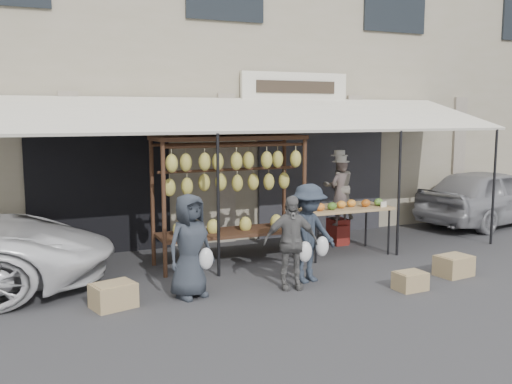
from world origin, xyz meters
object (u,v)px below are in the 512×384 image
customer_mid (291,242)px  crate_far (113,296)px  banana_rack (230,175)px  crate_near_a (410,281)px  sedan (489,196)px  customer_right (308,233)px  produce_table (344,208)px  vendor_right (339,187)px  customer_left (190,246)px  vendor_left (340,193)px  crate_near_b (454,266)px

customer_mid → crate_far: (-2.59, 0.17, -0.54)m
banana_rack → crate_near_a: size_ratio=5.81×
customer_mid → sedan: (6.56, 2.65, -0.03)m
banana_rack → customer_right: size_ratio=1.69×
produce_table → vendor_right: vendor_right is taller
vendor_right → customer_right: 2.83m
customer_mid → crate_near_a: size_ratio=3.15×
customer_mid → crate_far: bearing=-170.4°
banana_rack → customer_left: 2.04m
produce_table → sedan: size_ratio=0.43×
vendor_left → crate_near_a: (-0.59, -2.97, -0.92)m
vendor_left → crate_far: size_ratio=2.34×
crate_near_a → crate_far: bearing=167.3°
customer_left → customer_right: size_ratio=0.97×
crate_near_b → crate_far: (-5.32, 0.61, 0.00)m
crate_near_a → vendor_right: bearing=78.4°
vendor_left → vendor_right: (0.05, 0.14, 0.10)m
customer_mid → crate_near_b: (2.73, -0.45, -0.54)m
crate_near_b → crate_near_a: bearing=-163.6°
customer_left → crate_near_b: customer_left is taller
vendor_left → crate_far: 5.27m
produce_table → crate_near_a: produce_table is taller
customer_right → crate_far: 3.05m
crate_near_a → vendor_left: bearing=78.8°
customer_left → customer_right: 1.91m
crate_near_b → vendor_left: bearing=101.5°
produce_table → customer_right: (-1.43, -1.26, -0.10)m
customer_mid → crate_far: customer_mid is taller
vendor_left → sedan: (4.37, 0.46, -0.38)m
banana_rack → customer_left: (-1.17, -1.46, -0.82)m
vendor_left → crate_near_b: bearing=86.4°
produce_table → vendor_right: 0.99m
vendor_right → crate_far: vendor_right is taller
vendor_left → crate_near_b: 2.83m
vendor_left → sedan: 4.41m
customer_mid → crate_far: 2.65m
customer_left → crate_near_a: bearing=-37.3°
crate_near_a → banana_rack: bearing=128.6°
produce_table → sedan: bearing=14.0°
vendor_left → customer_mid: 3.12m
produce_table → customer_left: customer_left is taller
banana_rack → crate_near_b: size_ratio=4.75×
customer_mid → produce_table: bearing=51.9°
customer_right → crate_near_a: size_ratio=3.43×
customer_left → crate_near_b: (4.23, -0.64, -0.58)m
crate_near_a → crate_near_b: bearing=16.4°
customer_mid → sedan: size_ratio=0.36×
vendor_right → sedan: (4.32, 0.32, -0.48)m
vendor_left → sedan: bearing=170.9°
vendor_right → customer_left: (-3.74, -2.13, -0.41)m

